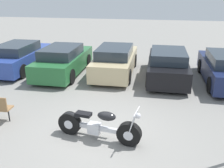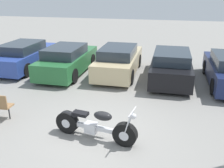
# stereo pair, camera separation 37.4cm
# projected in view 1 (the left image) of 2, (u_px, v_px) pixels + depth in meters

# --- Properties ---
(ground_plane) EXTENTS (60.00, 60.00, 0.00)m
(ground_plane) POSITION_uv_depth(u_px,v_px,m) (100.00, 134.00, 7.23)
(ground_plane) COLOR gray
(motorcycle) EXTENTS (2.43, 0.81, 1.05)m
(motorcycle) POSITION_uv_depth(u_px,v_px,m) (97.00, 126.00, 6.89)
(motorcycle) COLOR black
(motorcycle) RESTS_ON ground_plane
(parked_car_blue) EXTENTS (1.81, 4.39, 1.40)m
(parked_car_blue) POSITION_uv_depth(u_px,v_px,m) (20.00, 57.00, 12.92)
(parked_car_blue) COLOR #2D479E
(parked_car_blue) RESTS_ON ground_plane
(parked_car_green) EXTENTS (1.81, 4.39, 1.40)m
(parked_car_green) POSITION_uv_depth(u_px,v_px,m) (64.00, 61.00, 12.21)
(parked_car_green) COLOR #286B38
(parked_car_green) RESTS_ON ground_plane
(parked_car_champagne) EXTENTS (1.81, 4.39, 1.40)m
(parked_car_champagne) POSITION_uv_depth(u_px,v_px,m) (115.00, 61.00, 12.21)
(parked_car_champagne) COLOR #C6B284
(parked_car_champagne) RESTS_ON ground_plane
(parked_car_black) EXTENTS (1.81, 4.39, 1.40)m
(parked_car_black) POSITION_uv_depth(u_px,v_px,m) (168.00, 65.00, 11.53)
(parked_car_black) COLOR black
(parked_car_black) RESTS_ON ground_plane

